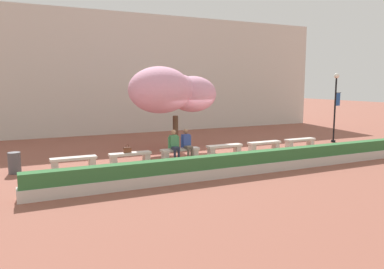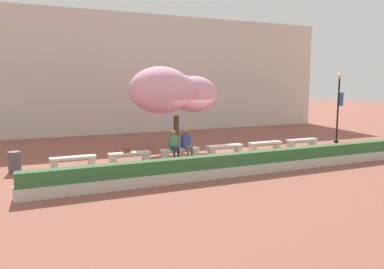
% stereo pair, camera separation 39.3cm
% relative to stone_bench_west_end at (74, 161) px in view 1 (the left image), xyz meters
% --- Properties ---
extents(ground_plane, '(100.00, 100.00, 0.00)m').
position_rel_stone_bench_west_end_xyz_m(ground_plane, '(5.61, 0.00, -0.30)').
color(ground_plane, '#8E5142').
extents(building_facade, '(28.00, 4.00, 7.75)m').
position_rel_stone_bench_west_end_xyz_m(building_facade, '(5.61, 11.09, 3.57)').
color(building_facade, beige).
rests_on(building_facade, ground).
extents(stone_bench_west_end, '(1.73, 0.43, 0.45)m').
position_rel_stone_bench_west_end_xyz_m(stone_bench_west_end, '(0.00, 0.00, 0.00)').
color(stone_bench_west_end, beige).
rests_on(stone_bench_west_end, ground).
extents(stone_bench_near_west, '(1.73, 0.43, 0.45)m').
position_rel_stone_bench_west_end_xyz_m(stone_bench_near_west, '(2.24, 0.00, 0.00)').
color(stone_bench_near_west, beige).
rests_on(stone_bench_near_west, ground).
extents(stone_bench_center, '(1.73, 0.43, 0.45)m').
position_rel_stone_bench_west_end_xyz_m(stone_bench_center, '(4.49, 0.00, 0.00)').
color(stone_bench_center, beige).
rests_on(stone_bench_center, ground).
extents(stone_bench_near_east, '(1.73, 0.43, 0.45)m').
position_rel_stone_bench_west_end_xyz_m(stone_bench_near_east, '(6.73, 0.00, 0.00)').
color(stone_bench_near_east, beige).
rests_on(stone_bench_near_east, ground).
extents(stone_bench_east_end, '(1.73, 0.43, 0.45)m').
position_rel_stone_bench_west_end_xyz_m(stone_bench_east_end, '(8.97, 0.00, 0.00)').
color(stone_bench_east_end, beige).
rests_on(stone_bench_east_end, ground).
extents(stone_bench_far_east, '(1.73, 0.43, 0.45)m').
position_rel_stone_bench_west_end_xyz_m(stone_bench_far_east, '(11.22, 0.00, 0.00)').
color(stone_bench_far_east, beige).
rests_on(stone_bench_far_east, ground).
extents(person_seated_left, '(0.51, 0.69, 1.29)m').
position_rel_stone_bench_west_end_xyz_m(person_seated_left, '(4.19, -0.05, 0.40)').
color(person_seated_left, black).
rests_on(person_seated_left, ground).
extents(person_seated_right, '(0.51, 0.70, 1.29)m').
position_rel_stone_bench_west_end_xyz_m(person_seated_right, '(4.79, -0.05, 0.40)').
color(person_seated_right, black).
rests_on(person_seated_right, ground).
extents(handbag, '(0.30, 0.15, 0.34)m').
position_rel_stone_bench_west_end_xyz_m(handbag, '(2.14, 0.03, 0.28)').
color(handbag, brown).
rests_on(handbag, stone_bench_near_west).
extents(cherry_tree_main, '(4.44, 3.16, 4.06)m').
position_rel_stone_bench_west_end_xyz_m(cherry_tree_main, '(4.96, 2.06, 2.58)').
color(cherry_tree_main, '#473323').
rests_on(cherry_tree_main, ground).
extents(lamp_post_with_banner, '(0.54, 0.28, 3.81)m').
position_rel_stone_bench_west_end_xyz_m(lamp_post_with_banner, '(14.07, 0.49, 2.00)').
color(lamp_post_with_banner, black).
rests_on(lamp_post_with_banner, ground).
extents(planter_hedge_foreground, '(15.31, 0.50, 0.80)m').
position_rel_stone_bench_west_end_xyz_m(planter_hedge_foreground, '(5.61, -3.58, 0.09)').
color(planter_hedge_foreground, beige).
rests_on(planter_hedge_foreground, ground).
extents(trash_bin, '(0.44, 0.44, 0.78)m').
position_rel_stone_bench_west_end_xyz_m(trash_bin, '(-2.06, 0.12, 0.09)').
color(trash_bin, '#4C4C51').
rests_on(trash_bin, ground).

